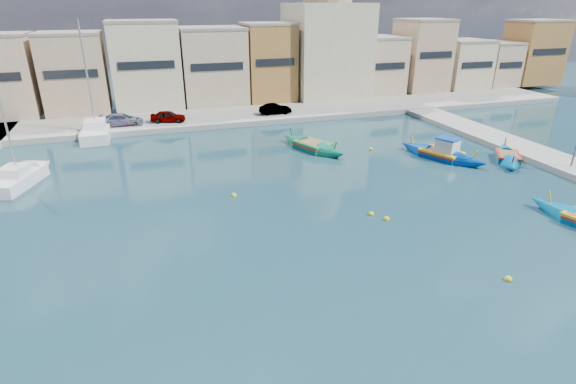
{
  "coord_description": "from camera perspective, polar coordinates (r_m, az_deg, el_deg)",
  "views": [
    {
      "loc": [
        -14.82,
        -19.41,
        12.76
      ],
      "look_at": [
        -6.56,
        6.0,
        1.4
      ],
      "focal_mm": 28.0,
      "sensor_mm": 36.0,
      "label": 1
    }
  ],
  "objects": [
    {
      "name": "mooring_buoys",
      "position": [
        32.08,
        14.49,
        -1.02
      ],
      "size": [
        25.0,
        21.55,
        0.36
      ],
      "color": "yellow",
      "rests_on": "ground"
    },
    {
      "name": "north_townhouses",
      "position": [
        63.06,
        2.14,
        15.95
      ],
      "size": [
        83.2,
        7.87,
        10.19
      ],
      "color": "tan",
      "rests_on": "ground"
    },
    {
      "name": "ground",
      "position": [
        27.55,
        17.16,
        -5.68
      ],
      "size": [
        160.0,
        160.0,
        0.0
      ],
      "primitive_type": "plane",
      "color": "#153641",
      "rests_on": "ground"
    },
    {
      "name": "church_block",
      "position": [
        64.53,
        4.92,
        19.09
      ],
      "size": [
        10.0,
        10.0,
        19.1
      ],
      "color": "#C3B691",
      "rests_on": "ground"
    },
    {
      "name": "luzzu_green",
      "position": [
        42.06,
        3.07,
        5.74
      ],
      "size": [
        5.16,
        8.46,
        2.61
      ],
      "color": "#0A6E51",
      "rests_on": "ground"
    },
    {
      "name": "luzzu_cyan_mid",
      "position": [
        43.6,
        26.11,
        3.94
      ],
      "size": [
        5.81,
        7.1,
        2.21
      ],
      "color": "#0065A1",
      "rests_on": "ground"
    },
    {
      "name": "parked_cars",
      "position": [
        51.35,
        -13.71,
        9.41
      ],
      "size": [
        21.0,
        2.32,
        1.26
      ],
      "color": "#4C1919",
      "rests_on": "north_quay"
    },
    {
      "name": "yacht_midnorth",
      "position": [
        40.4,
        -30.09,
        2.04
      ],
      "size": [
        4.52,
        7.69,
        10.46
      ],
      "color": "white",
      "rests_on": "ground"
    },
    {
      "name": "north_quay",
      "position": [
        54.93,
        -1.91,
        9.91
      ],
      "size": [
        80.0,
        8.0,
        0.6
      ],
      "primitive_type": "cube",
      "color": "gray",
      "rests_on": "ground"
    },
    {
      "name": "yacht_north",
      "position": [
        51.61,
        -22.99,
        7.45
      ],
      "size": [
        2.68,
        9.18,
        12.22
      ],
      "color": "white",
      "rests_on": "ground"
    },
    {
      "name": "luzzu_blue_cabin",
      "position": [
        41.81,
        18.9,
        4.52
      ],
      "size": [
        5.36,
        8.56,
        3.0
      ],
      "color": "#003D9E",
      "rests_on": "ground"
    }
  ]
}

